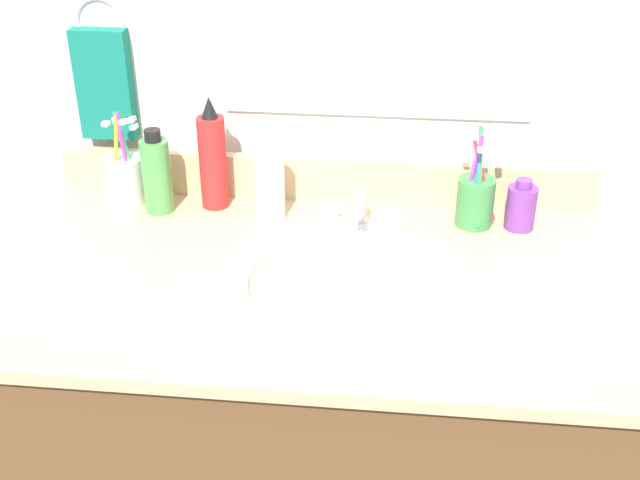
# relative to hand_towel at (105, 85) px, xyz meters

# --- Properties ---
(vanity_cabinet) EXTENTS (1.04, 0.57, 0.71)m
(vanity_cabinet) POSITION_rel_hand_towel_xyz_m (0.44, -0.32, -0.60)
(vanity_cabinet) COLOR brown
(vanity_cabinet) RESTS_ON ground_plane
(countertop) EXTENTS (1.08, 0.62, 0.02)m
(countertop) POSITION_rel_hand_towel_xyz_m (0.44, -0.32, -0.23)
(countertop) COLOR #D1B284
(countertop) RESTS_ON vanity_cabinet
(backsplash) EXTENTS (1.08, 0.02, 0.09)m
(backsplash) POSITION_rel_hand_towel_xyz_m (0.44, -0.02, -0.17)
(backsplash) COLOR #D1B284
(backsplash) RESTS_ON countertop
(back_wall) EXTENTS (2.18, 0.04, 1.30)m
(back_wall) POSITION_rel_hand_towel_xyz_m (0.44, 0.04, -0.30)
(back_wall) COLOR white
(back_wall) RESTS_ON ground_plane
(towel_ring) EXTENTS (0.10, 0.01, 0.10)m
(towel_ring) POSITION_rel_hand_towel_xyz_m (0.00, 0.02, 0.12)
(towel_ring) COLOR silver
(hand_towel) EXTENTS (0.11, 0.04, 0.22)m
(hand_towel) POSITION_rel_hand_towel_xyz_m (0.00, 0.00, 0.00)
(hand_towel) COLOR #147260
(sink_basin) EXTENTS (0.40, 0.40, 0.11)m
(sink_basin) POSITION_rel_hand_towel_xyz_m (0.52, -0.34, -0.25)
(sink_basin) COLOR white
(sink_basin) RESTS_ON countertop
(faucet) EXTENTS (0.16, 0.10, 0.08)m
(faucet) POSITION_rel_hand_towel_xyz_m (0.52, -0.15, -0.19)
(faucet) COLOR silver
(faucet) RESTS_ON countertop
(bottle_lotion_white) EXTENTS (0.06, 0.06, 0.16)m
(bottle_lotion_white) POSITION_rel_hand_towel_xyz_m (0.35, -0.11, -0.15)
(bottle_lotion_white) COLOR white
(bottle_lotion_white) RESTS_ON countertop
(bottle_spray_red) EXTENTS (0.05, 0.05, 0.23)m
(bottle_spray_red) POSITION_rel_hand_towel_xyz_m (0.23, -0.07, -0.12)
(bottle_spray_red) COLOR red
(bottle_spray_red) RESTS_ON countertop
(bottle_toner_green) EXTENTS (0.06, 0.06, 0.17)m
(bottle_toner_green) POSITION_rel_hand_towel_xyz_m (0.12, -0.11, -0.14)
(bottle_toner_green) COLOR #4C9E4C
(bottle_toner_green) RESTS_ON countertop
(bottle_cream_purple) EXTENTS (0.06, 0.06, 0.10)m
(bottle_cream_purple) POSITION_rel_hand_towel_xyz_m (0.82, -0.11, -0.18)
(bottle_cream_purple) COLOR #7A3899
(bottle_cream_purple) RESTS_ON countertop
(cup_green) EXTENTS (0.08, 0.08, 0.20)m
(cup_green) POSITION_rel_hand_towel_xyz_m (0.74, -0.10, -0.17)
(cup_green) COLOR #3F8C47
(cup_green) RESTS_ON countertop
(cup_white_ceramic) EXTENTS (0.08, 0.08, 0.19)m
(cup_white_ceramic) POSITION_rel_hand_towel_xyz_m (0.05, -0.08, -0.17)
(cup_white_ceramic) COLOR white
(cup_white_ceramic) RESTS_ON countertop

